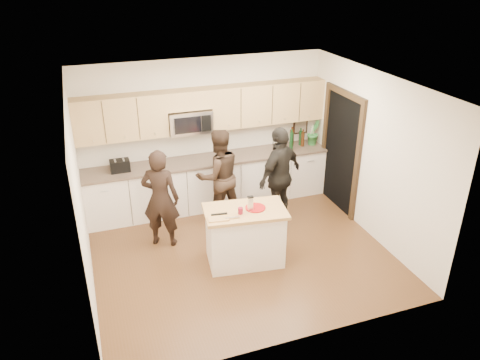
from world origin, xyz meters
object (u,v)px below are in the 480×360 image
object	(u,v)px
toaster	(120,166)
woman_center	(219,176)
woman_right	(280,176)
island	(245,236)
woman_left	(161,199)

from	to	relation	value
toaster	woman_center	world-z (taller)	woman_center
woman_right	island	bearing A→B (deg)	15.80
woman_left	woman_right	distance (m)	2.06
toaster	woman_left	bearing A→B (deg)	-63.73
toaster	woman_right	xyz separation A→B (m)	(2.55, -0.94, -0.17)
woman_center	woman_right	xyz separation A→B (m)	(0.97, -0.40, 0.03)
toaster	woman_right	world-z (taller)	woman_right
island	woman_left	size ratio (longest dim) A/B	0.78
island	woman_right	distance (m)	1.44
island	woman_center	bearing A→B (deg)	97.27
island	woman_right	size ratio (longest dim) A/B	0.74
island	woman_left	world-z (taller)	woman_left
woman_center	woman_left	bearing A→B (deg)	15.94
woman_left	woman_center	xyz separation A→B (m)	(1.09, 0.46, 0.02)
woman_left	toaster	bearing A→B (deg)	-37.75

